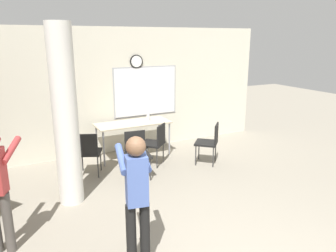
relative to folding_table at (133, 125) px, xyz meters
name	(u,v)px	position (x,y,z in m)	size (l,w,h in m)	color
wall_back	(105,92)	(-0.42, 0.57, 0.68)	(8.00, 0.15, 2.80)	beige
support_pillar	(65,117)	(-1.65, -1.48, 0.68)	(0.38, 0.38, 2.80)	silver
folding_table	(133,125)	(0.00, 0.00, 0.00)	(1.62, 0.66, 0.78)	beige
bottle_on_table	(148,116)	(0.38, 0.05, 0.16)	(0.07, 0.07, 0.26)	silver
waste_bin	(141,156)	(-0.05, -0.54, -0.54)	(0.28, 0.28, 0.37)	#B2B2B7
chair_table_right	(155,141)	(0.22, -0.66, -0.21)	(0.62, 0.62, 0.87)	black
chair_mid_room	(210,140)	(1.25, -1.13, -0.21)	(0.62, 0.62, 0.87)	black
chair_table_front	(137,151)	(-0.34, -1.07, -0.21)	(0.49, 0.49, 0.87)	black
chair_table_left	(88,150)	(-1.14, -0.61, -0.21)	(0.58, 0.58, 0.87)	black
person_playing_front	(137,192)	(-1.27, -3.42, 0.20)	(0.43, 0.64, 1.57)	black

